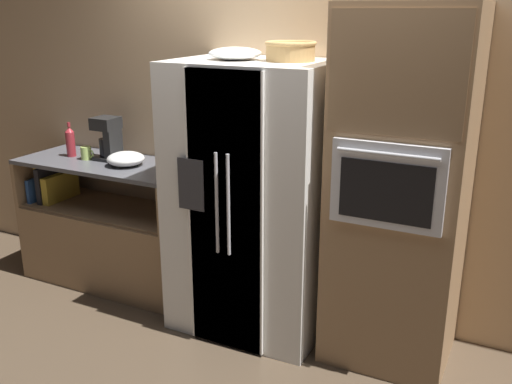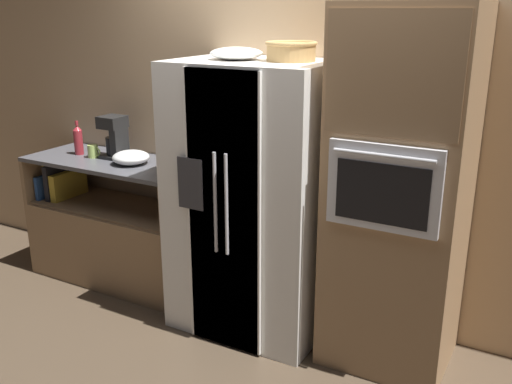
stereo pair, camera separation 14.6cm
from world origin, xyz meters
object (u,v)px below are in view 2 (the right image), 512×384
mug (93,151)px  wicker_basket (291,50)px  refrigerator (254,200)px  wall_oven (399,194)px  mixing_bowl (131,157)px  bottle_tall (78,140)px  fruit_bowl (236,53)px  coffee_maker (115,136)px

mug → wicker_basket: bearing=-0.1°
refrigerator → wall_oven: bearing=3.3°
refrigerator → mug: bearing=177.6°
refrigerator → mixing_bowl: bearing=177.1°
wall_oven → bottle_tall: wall_oven is taller
refrigerator → bottle_tall: refrigerator is taller
refrigerator → fruit_bowl: size_ratio=5.46×
wall_oven → refrigerator: bearing=-176.7°
wall_oven → mixing_bowl: bearing=180.0°
wicker_basket → bottle_tall: wicker_basket is taller
mug → mixing_bowl: mixing_bowl is taller
mixing_bowl → coffee_maker: 0.25m
bottle_tall → mug: size_ratio=2.31×
wall_oven → mug: 2.31m
refrigerator → wall_oven: 0.92m
wicker_basket → mixing_bowl: 1.48m
bottle_tall → coffee_maker: coffee_maker is taller
refrigerator → coffee_maker: size_ratio=5.47×
refrigerator → mixing_bowl: 1.05m
wicker_basket → coffee_maker: size_ratio=0.95×
wicker_basket → bottle_tall: (-1.79, 0.02, -0.72)m
fruit_bowl → coffee_maker: size_ratio=1.00×
mixing_bowl → coffee_maker: (-0.21, 0.08, 0.12)m
mixing_bowl → mug: bearing=179.0°
coffee_maker → refrigerator: bearing=-5.9°
wall_oven → coffee_maker: size_ratio=6.51×
fruit_bowl → bottle_tall: bearing=176.6°
fruit_bowl → mug: size_ratio=2.81×
fruit_bowl → mixing_bowl: fruit_bowl is taller
mixing_bowl → wicker_basket: bearing=0.2°
wicker_basket → mixing_bowl: wicker_basket is taller
mixing_bowl → wall_oven: bearing=-0.0°
fruit_bowl → mixing_bowl: 1.20m
bottle_tall → mug: (0.17, -0.02, -0.07)m
mixing_bowl → coffee_maker: coffee_maker is taller
refrigerator → coffee_maker: refrigerator is taller
mug → coffee_maker: (0.16, 0.07, 0.12)m
mug → coffee_maker: coffee_maker is taller
refrigerator → mug: 1.42m
fruit_bowl → mixing_bowl: (-0.93, 0.06, -0.76)m
wicker_basket → mixing_bowl: size_ratio=1.13×
fruit_bowl → coffee_maker: fruit_bowl is taller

